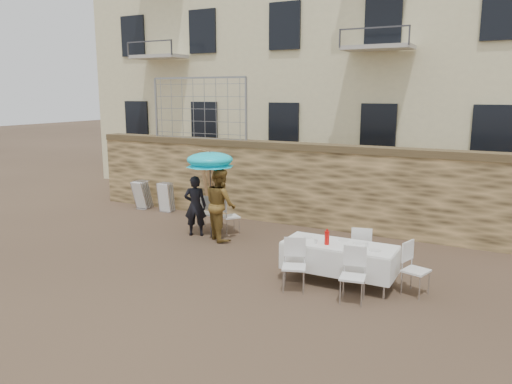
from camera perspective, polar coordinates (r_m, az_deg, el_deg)
The scene contains 17 objects.
ground at distance 9.89m, azimuth -8.17°, elevation -9.99°, with size 80.00×80.00×0.00m, color brown.
stone_wall at distance 13.79m, azimuth 3.99°, elevation 0.94°, with size 13.00×0.50×2.20m, color olive.
chain_link_fence at distance 15.05m, azimuth -6.54°, elevation 9.42°, with size 3.20×0.06×1.80m, color gray, non-canonical shape.
man_suit at distance 12.67m, azimuth -6.95°, elevation -1.58°, with size 0.56×0.37×1.54m, color black.
woman_dress at distance 12.24m, azimuth -4.08°, elevation -1.39°, with size 0.87×0.68×1.78m, color olive.
umbrella at distance 12.33m, azimuth -5.28°, elevation 3.41°, with size 1.19×1.19×2.01m.
couple_chair_left at distance 13.18m, azimuth -5.56°, elevation -2.34°, with size 0.48×0.48×0.96m, color white, non-canonical shape.
couple_chair_right at distance 12.81m, azimuth -2.94°, elevation -2.69°, with size 0.48×0.48×0.96m, color white, non-canonical shape.
banquet_table at distance 9.58m, azimuth 9.52°, elevation -6.12°, with size 2.10×0.85×0.78m.
soda_bottle at distance 9.45m, azimuth 8.11°, elevation -5.20°, with size 0.09×0.09×0.26m, color red.
table_chair_front_left at distance 9.19m, azimuth 4.37°, elevation -8.39°, with size 0.48×0.48×0.96m, color white, non-canonical shape.
table_chair_front_right at distance 8.84m, azimuth 11.00°, elevation -9.39°, with size 0.48×0.48×0.96m, color white, non-canonical shape.
table_chair_back at distance 10.33m, azimuth 11.95°, elevation -6.38°, with size 0.48×0.48×0.96m, color white, non-canonical shape.
table_chair_side at distance 9.43m, azimuth 17.83°, elevation -8.40°, with size 0.48×0.48×0.96m, color white, non-canonical shape.
chair_stack_left at distance 16.04m, azimuth -12.51°, elevation -0.18°, with size 0.46×0.47×0.92m, color white, non-canonical shape.
chair_stack_right at distance 15.47m, azimuth -9.96°, elevation -0.49°, with size 0.46×0.40×0.92m, color white, non-canonical shape.
wood_planks at distance 14.52m, azimuth -4.87°, elevation 1.04°, with size 0.70×0.20×2.00m, color #A37749, non-canonical shape.
Camera 1 is at (5.50, -7.41, 3.57)m, focal length 35.00 mm.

